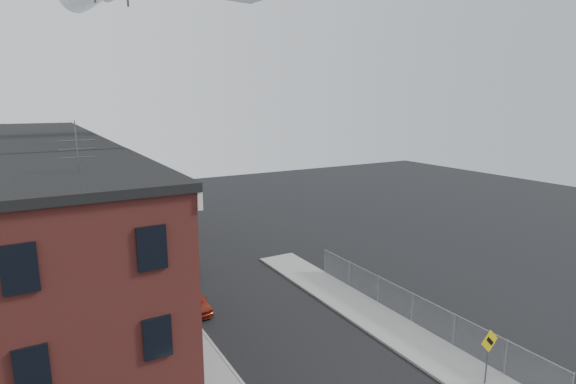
{
  "coord_description": "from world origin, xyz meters",
  "views": [
    {
      "loc": [
        -11.4,
        -12.5,
        12.81
      ],
      "look_at": [
        0.26,
        7.85,
        8.05
      ],
      "focal_mm": 28.0,
      "sensor_mm": 36.0,
      "label": 1
    }
  ],
  "objects_px": {
    "warning_sign": "(489,348)",
    "utility_pole": "(139,224)",
    "car_far": "(154,229)",
    "street_tree": "(119,210)",
    "car_near": "(193,301)",
    "car_mid": "(185,266)"
  },
  "relations": [
    {
      "from": "car_near",
      "to": "utility_pole",
      "type": "bearing_deg",
      "value": 111.35
    },
    {
      "from": "warning_sign",
      "to": "utility_pole",
      "type": "relative_size",
      "value": 0.31
    },
    {
      "from": "street_tree",
      "to": "car_near",
      "type": "bearing_deg",
      "value": -83.62
    },
    {
      "from": "utility_pole",
      "to": "street_tree",
      "type": "height_order",
      "value": "utility_pole"
    },
    {
      "from": "street_tree",
      "to": "car_near",
      "type": "xyz_separation_m",
      "value": [
        1.67,
        -14.97,
        -2.81
      ]
    },
    {
      "from": "warning_sign",
      "to": "utility_pole",
      "type": "height_order",
      "value": "utility_pole"
    },
    {
      "from": "utility_pole",
      "to": "car_far",
      "type": "height_order",
      "value": "utility_pole"
    },
    {
      "from": "utility_pole",
      "to": "street_tree",
      "type": "bearing_deg",
      "value": 88.11
    },
    {
      "from": "car_far",
      "to": "car_mid",
      "type": "bearing_deg",
      "value": -92.28
    },
    {
      "from": "utility_pole",
      "to": "car_near",
      "type": "xyz_separation_m",
      "value": [
        2.0,
        -5.04,
        -4.03
      ]
    },
    {
      "from": "utility_pole",
      "to": "warning_sign",
      "type": "bearing_deg",
      "value": -59.52
    },
    {
      "from": "utility_pole",
      "to": "car_near",
      "type": "relative_size",
      "value": 2.4
    },
    {
      "from": "utility_pole",
      "to": "car_near",
      "type": "bearing_deg",
      "value": -68.36
    },
    {
      "from": "warning_sign",
      "to": "car_mid",
      "type": "distance_m",
      "value": 21.78
    },
    {
      "from": "warning_sign",
      "to": "utility_pole",
      "type": "bearing_deg",
      "value": 120.48
    },
    {
      "from": "warning_sign",
      "to": "car_far",
      "type": "height_order",
      "value": "warning_sign"
    },
    {
      "from": "car_near",
      "to": "car_mid",
      "type": "bearing_deg",
      "value": 76.91
    },
    {
      "from": "utility_pole",
      "to": "car_far",
      "type": "distance_m",
      "value": 13.59
    },
    {
      "from": "utility_pole",
      "to": "car_near",
      "type": "height_order",
      "value": "utility_pole"
    },
    {
      "from": "car_far",
      "to": "warning_sign",
      "type": "bearing_deg",
      "value": -77.16
    },
    {
      "from": "warning_sign",
      "to": "car_far",
      "type": "relative_size",
      "value": 0.65
    },
    {
      "from": "warning_sign",
      "to": "car_far",
      "type": "xyz_separation_m",
      "value": [
        -7.4,
        31.43,
        -1.26
      ]
    }
  ]
}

